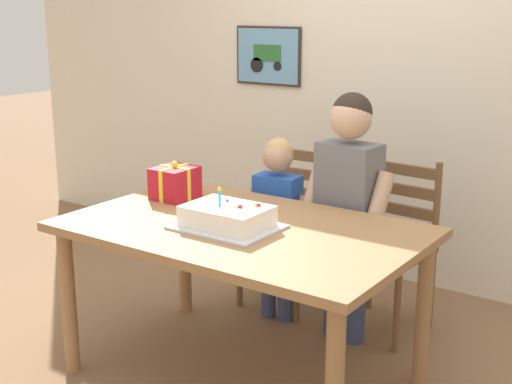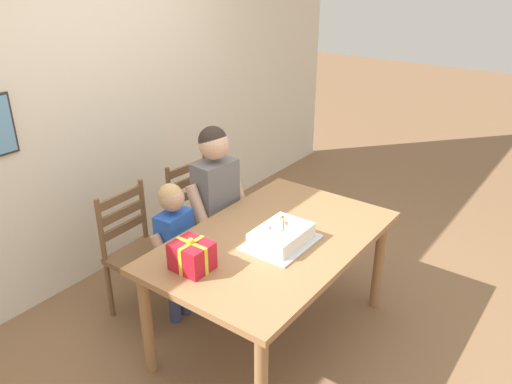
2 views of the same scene
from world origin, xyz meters
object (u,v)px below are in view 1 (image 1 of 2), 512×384
(chair_left, at_px, (289,225))
(child_older, at_px, (348,194))
(birthday_cake, at_px, (227,218))
(gift_box_red_large, at_px, (175,183))
(chair_right, at_px, (389,245))
(child_younger, at_px, (277,212))
(dining_table, at_px, (242,244))

(chair_left, distance_m, child_older, 0.66)
(birthday_cake, relative_size, chair_left, 0.48)
(gift_box_red_large, height_order, child_older, child_older)
(chair_right, relative_size, child_younger, 0.90)
(chair_left, relative_size, child_younger, 0.90)
(child_younger, bearing_deg, chair_right, 25.19)
(gift_box_red_large, distance_m, child_younger, 0.60)
(chair_right, xyz_separation_m, child_younger, (-0.54, -0.26, 0.16))
(child_older, bearing_deg, gift_box_red_large, -148.05)
(birthday_cake, bearing_deg, chair_right, 70.34)
(gift_box_red_large, bearing_deg, birthday_cake, -25.36)
(chair_left, xyz_separation_m, child_younger, (0.09, -0.26, 0.16))
(gift_box_red_large, relative_size, chair_left, 0.23)
(child_older, bearing_deg, child_younger, 179.92)
(child_older, distance_m, child_younger, 0.45)
(dining_table, bearing_deg, chair_left, 109.42)
(dining_table, relative_size, child_younger, 1.54)
(birthday_cake, height_order, child_older, child_older)
(chair_right, height_order, child_older, child_older)
(birthday_cake, height_order, chair_left, birthday_cake)
(dining_table, distance_m, gift_box_red_large, 0.60)
(gift_box_red_large, xyz_separation_m, child_younger, (0.32, 0.46, -0.21))
(birthday_cake, xyz_separation_m, gift_box_red_large, (-0.52, 0.25, 0.03))
(chair_right, height_order, child_younger, child_younger)
(dining_table, xyz_separation_m, birthday_cake, (-0.03, -0.07, 0.14))
(child_younger, bearing_deg, birthday_cake, -74.28)
(dining_table, distance_m, child_older, 0.68)
(child_younger, bearing_deg, chair_left, 108.71)
(chair_left, bearing_deg, child_younger, -71.29)
(chair_left, relative_size, child_older, 0.71)
(dining_table, distance_m, chair_right, 0.97)
(child_older, bearing_deg, dining_table, -107.11)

